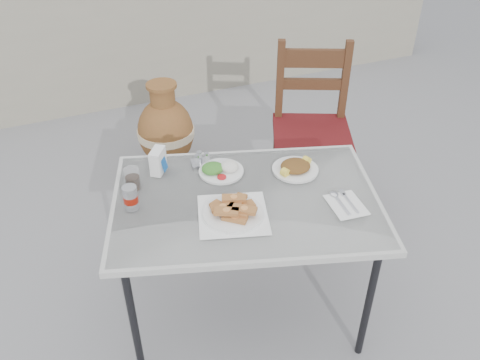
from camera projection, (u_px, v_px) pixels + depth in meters
name	position (u px, v px, depth m)	size (l,w,h in m)	color
ground	(232.00, 301.00, 2.64)	(80.00, 80.00, 0.00)	slate
cafe_table	(246.00, 207.00, 2.23)	(1.34, 1.09, 0.71)	black
pide_plate	(233.00, 210.00, 2.09)	(0.36, 0.36, 0.06)	white
salad_rice_plate	(221.00, 169.00, 2.35)	(0.21, 0.21, 0.05)	white
salad_chopped_plate	(295.00, 167.00, 2.36)	(0.22, 0.22, 0.05)	white
soda_can	(131.00, 198.00, 2.11)	(0.06, 0.06, 0.11)	silver
cola_glass	(133.00, 180.00, 2.23)	(0.07, 0.07, 0.10)	white
napkin_holder	(158.00, 161.00, 2.33)	(0.10, 0.11, 0.12)	white
condiment_caddy	(201.00, 160.00, 2.40)	(0.10, 0.09, 0.07)	silver
cutlery_napkin	(344.00, 203.00, 2.17)	(0.16, 0.20, 0.01)	white
chair	(311.00, 129.00, 3.04)	(0.60, 0.60, 1.02)	#381C0F
terracotta_urn	(166.00, 133.00, 3.43)	(0.38, 0.38, 0.67)	brown
back_wall	(118.00, 34.00, 4.17)	(6.00, 0.25, 1.20)	gray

